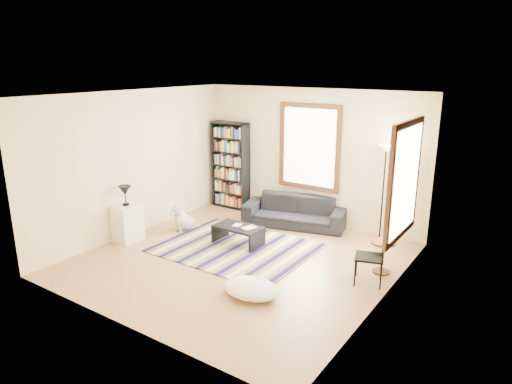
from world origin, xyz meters
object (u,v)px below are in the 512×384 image
Objects in this scene: floor_cushion at (251,288)px; side_table at (382,257)px; sofa at (295,211)px; folding_chair at (369,257)px; bookshelf at (230,165)px; floor_lamp at (383,195)px; white_cabinet at (128,223)px; dog at (184,217)px; coffee_table at (238,235)px.

side_table reaches higher than floor_cushion.
folding_chair is (2.22, -1.64, 0.12)m from sofa.
bookshelf is 2.33× the size of folding_chair.
folding_chair is at bearing -24.97° from bookshelf.
floor_cushion is 1.02× the size of folding_chair.
bookshelf reaches higher than floor_cushion.
bookshelf is at bearing 177.34° from floor_lamp.
side_table is 0.77× the size of white_cabinet.
side_table is 4.00m from dog.
floor_lamp reaches higher than floor_cushion.
side_table is (0.48, -1.27, -0.66)m from floor_lamp.
side_table is at bearing 53.77° from floor_cushion.
white_cabinet is at bearing 172.99° from folding_chair.
white_cabinet is (-3.18, 0.45, 0.24)m from floor_cushion.
white_cabinet is (-1.87, -1.01, 0.17)m from coffee_table.
coffee_table reaches higher than floor_cushion.
dog is at bearing -84.87° from bookshelf.
white_cabinet is (-4.02, -2.62, -0.58)m from floor_lamp.
dog is (-3.99, -0.35, 0.00)m from side_table.
bookshelf is 3.67× the size of dog.
bookshelf is 1.93m from dog.
floor_cushion is (0.95, -2.97, -0.20)m from sofa.
floor_cushion is 1.62× the size of side_table.
sofa reaches higher than coffee_table.
floor_lamp is 3.41× the size of dog.
folding_chair is 1.58× the size of dog.
dog is (-2.67, 1.46, 0.16)m from floor_cushion.
floor_lamp is (3.67, -0.17, -0.07)m from bookshelf.
floor_lamp is (1.79, 0.10, 0.62)m from sofa.
sofa reaches higher than side_table.
coffee_table is 1.97m from floor_cushion.
folding_chair reaches higher than dog.
folding_chair reaches higher than floor_cushion.
floor_cushion is at bearing -24.61° from dog.
coffee_table is at bearing -172.68° from side_table.
bookshelf reaches higher than white_cabinet.
side_table is 0.99× the size of dog.
dog is (0.16, -1.78, -0.73)m from bookshelf.
coffee_table is 1.67× the size of side_table.
floor_lamp reaches higher than coffee_table.
folding_chair is (0.43, -1.74, -0.50)m from floor_lamp.
dog is at bearing -175.05° from side_table.
floor_lamp is 4.83m from white_cabinet.
white_cabinet is (-2.23, -2.52, 0.04)m from sofa.
dog is at bearing -155.28° from floor_lamp.
coffee_table is 1.03× the size of floor_cushion.
side_table is (1.32, 1.80, 0.16)m from floor_cushion.
coffee_table is 2.79m from floor_lamp.
floor_cushion is 3.29m from floor_lamp.
side_table is at bearing 14.79° from white_cabinet.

